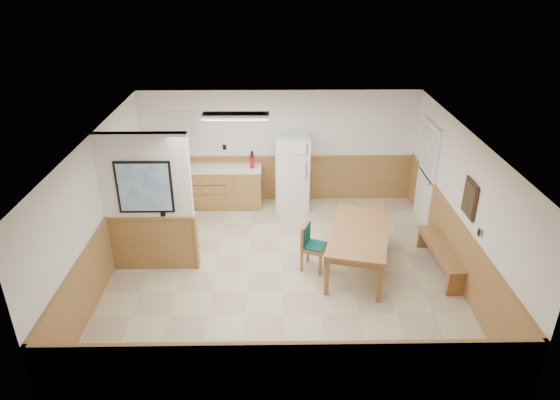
{
  "coord_description": "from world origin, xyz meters",
  "views": [
    {
      "loc": [
        -0.15,
        -7.35,
        4.97
      ],
      "look_at": [
        -0.03,
        0.4,
        1.21
      ],
      "focal_mm": 32.0,
      "sensor_mm": 36.0,
      "label": 1
    }
  ],
  "objects_px": {
    "dining_chair": "(310,243)",
    "soap_bottle": "(179,163)",
    "fire_extinguisher": "(252,161)",
    "dining_table": "(359,235)",
    "dining_bench": "(442,252)",
    "refrigerator": "(292,172)"
  },
  "relations": [
    {
      "from": "dining_chair",
      "to": "soap_bottle",
      "type": "height_order",
      "value": "soap_bottle"
    },
    {
      "from": "refrigerator",
      "to": "soap_bottle",
      "type": "bearing_deg",
      "value": 176.63
    },
    {
      "from": "dining_chair",
      "to": "fire_extinguisher",
      "type": "height_order",
      "value": "fire_extinguisher"
    },
    {
      "from": "dining_table",
      "to": "dining_bench",
      "type": "bearing_deg",
      "value": 11.26
    },
    {
      "from": "fire_extinguisher",
      "to": "dining_bench",
      "type": "bearing_deg",
      "value": -48.19
    },
    {
      "from": "refrigerator",
      "to": "soap_bottle",
      "type": "height_order",
      "value": "refrigerator"
    },
    {
      "from": "refrigerator",
      "to": "dining_chair",
      "type": "relative_size",
      "value": 1.91
    },
    {
      "from": "dining_chair",
      "to": "soap_bottle",
      "type": "bearing_deg",
      "value": 158.41
    },
    {
      "from": "dining_chair",
      "to": "dining_table",
      "type": "bearing_deg",
      "value": 20.32
    },
    {
      "from": "dining_table",
      "to": "soap_bottle",
      "type": "distance_m",
      "value": 4.39
    },
    {
      "from": "dining_bench",
      "to": "soap_bottle",
      "type": "xyz_separation_m",
      "value": [
        -4.98,
        2.67,
        0.66
      ]
    },
    {
      "from": "dining_table",
      "to": "dining_bench",
      "type": "relative_size",
      "value": 1.29
    },
    {
      "from": "dining_table",
      "to": "dining_bench",
      "type": "xyz_separation_m",
      "value": [
        1.46,
        -0.07,
        -0.32
      ]
    },
    {
      "from": "refrigerator",
      "to": "fire_extinguisher",
      "type": "distance_m",
      "value": 0.89
    },
    {
      "from": "dining_chair",
      "to": "soap_bottle",
      "type": "xyz_separation_m",
      "value": [
        -2.67,
        2.57,
        0.51
      ]
    },
    {
      "from": "dining_bench",
      "to": "dining_chair",
      "type": "bearing_deg",
      "value": 174.83
    },
    {
      "from": "dining_table",
      "to": "dining_chair",
      "type": "distance_m",
      "value": 0.87
    },
    {
      "from": "refrigerator",
      "to": "soap_bottle",
      "type": "distance_m",
      "value": 2.45
    },
    {
      "from": "dining_table",
      "to": "dining_bench",
      "type": "height_order",
      "value": "dining_table"
    },
    {
      "from": "dining_table",
      "to": "fire_extinguisher",
      "type": "height_order",
      "value": "fire_extinguisher"
    },
    {
      "from": "refrigerator",
      "to": "dining_table",
      "type": "distance_m",
      "value": 2.75
    },
    {
      "from": "dining_table",
      "to": "dining_chair",
      "type": "height_order",
      "value": "dining_chair"
    }
  ]
}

